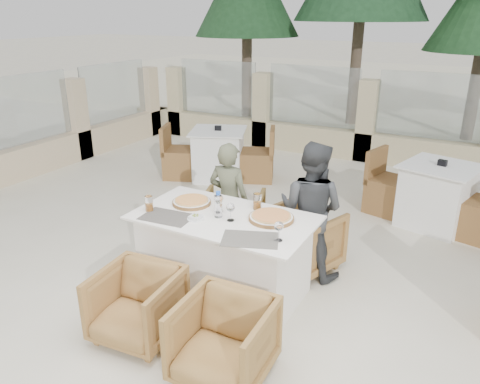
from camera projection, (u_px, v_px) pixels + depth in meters
The scene contains 24 objects.
ground at pixel (229, 292), 4.39m from camera, with size 80.00×80.00×0.00m, color beige.
sand_patch at pixel (434, 89), 15.86m from camera, with size 30.00×16.00×0.01m, color #F3EBC7.
perimeter_wall_far at pixel (367, 115), 8.04m from camera, with size 10.00×0.34×1.60m, color #C9BB8E, non-canonical shape.
perimeter_wall_left at pixel (27, 125), 7.34m from camera, with size 0.34×7.00×1.60m, color beige, non-canonical shape.
dining_table at pixel (224, 255), 4.28m from camera, with size 1.60×0.90×0.77m, color white, non-canonical shape.
placemat_near_left at pixel (167, 217), 4.12m from camera, with size 0.45×0.30×0.00m, color #58524B.
placemat_near_right at pixel (250, 239), 3.72m from camera, with size 0.45×0.30×0.00m, color #625D54.
pizza_left at pixel (192, 202), 4.40m from camera, with size 0.36×0.36×0.05m, color orange.
pizza_right at pixel (271, 217), 4.06m from camera, with size 0.40×0.40×0.05m, color #CB491B.
water_bottle at pixel (218, 204), 4.09m from camera, with size 0.07×0.07×0.24m, color #B5DAEE.
wine_glass_centre at pixel (219, 202), 4.20m from camera, with size 0.08×0.08×0.18m, color white, non-canonical shape.
wine_glass_near at pixel (231, 211), 4.02m from camera, with size 0.08×0.08×0.18m, color white, non-canonical shape.
wine_glass_corner at pixel (279, 230), 3.67m from camera, with size 0.08×0.08×0.18m, color silver, non-canonical shape.
beer_glass_left at pixel (149, 204), 4.23m from camera, with size 0.07×0.07×0.14m, color orange.
beer_glass_right at pixel (257, 201), 4.27m from camera, with size 0.07×0.07×0.15m, color orange.
olive_dish at pixel (196, 217), 4.07m from camera, with size 0.11×0.11×0.04m, color silver, non-canonical shape.
armchair_far_left at pixel (233, 220), 5.18m from camera, with size 0.66×0.68×0.61m, color olive.
armchair_far_right at pixel (300, 239), 4.71m from camera, with size 0.68×0.70×0.64m, color olive.
armchair_near_left at pixel (137, 305), 3.71m from camera, with size 0.62×0.64×0.58m, color olive.
armchair_near_right at pixel (224, 341), 3.29m from camera, with size 0.64×0.65×0.60m, color olive.
diner_left at pixel (229, 201), 4.87m from camera, with size 0.45×0.30×1.25m, color #585C43.
diner_right at pixel (311, 210), 4.50m from camera, with size 0.66×0.51×1.36m, color #3B3D40.
bg_table_a at pixel (219, 155), 7.28m from camera, with size 1.64×0.82×0.77m, color white, non-canonical shape.
bg_table_b at pixel (437, 196), 5.64m from camera, with size 1.64×0.82×0.77m, color white, non-canonical shape.
Camera 1 is at (1.89, -3.25, 2.46)m, focal length 35.00 mm.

